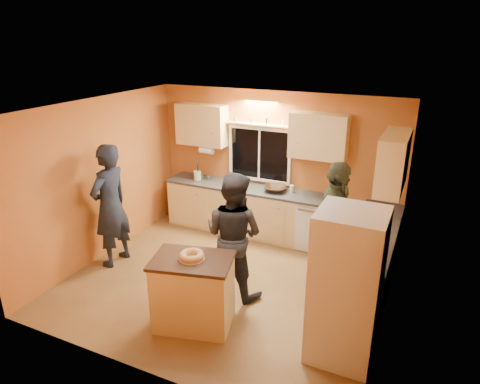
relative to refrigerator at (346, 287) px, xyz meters
The scene contains 14 objects.
ground 2.24m from the refrigerator, 157.06° to the left, with size 4.50×4.50×0.00m, color brown.
room_shell 2.26m from the refrigerator, 145.60° to the left, with size 4.54×4.04×2.61m.
back_counter 3.16m from the refrigerator, 126.89° to the left, with size 4.23×0.62×0.90m.
right_counter 1.38m from the refrigerator, 87.36° to the left, with size 0.62×1.84×0.90m.
refrigerator is the anchor object (origin of this frame).
island 1.88m from the refrigerator, behind, with size 1.11×0.88×0.94m.
bundt_pastry 1.84m from the refrigerator, behind, with size 0.31×0.31×0.09m, color tan.
person_left 3.84m from the refrigerator, behind, with size 0.72×0.47×1.97m, color black.
person_center 1.79m from the refrigerator, 159.36° to the left, with size 0.88×0.68×1.81m, color black.
person_right 1.39m from the refrigerator, 108.96° to the left, with size 1.12×0.47×1.92m, color #2C3320.
mixing_bowl 3.07m from the refrigerator, 125.26° to the left, with size 0.39×0.39×0.10m, color black.
utensil_crock 4.15m from the refrigerator, 143.32° to the left, with size 0.14×0.14×0.17m, color beige.
potted_plant 0.54m from the refrigerator, 76.84° to the left, with size 0.28×0.24×0.31m, color gray.
red_box 1.73m from the refrigerator, 89.09° to the left, with size 0.16×0.12×0.07m, color #A8192A.
Camera 1 is at (2.53, -4.94, 3.52)m, focal length 32.00 mm.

